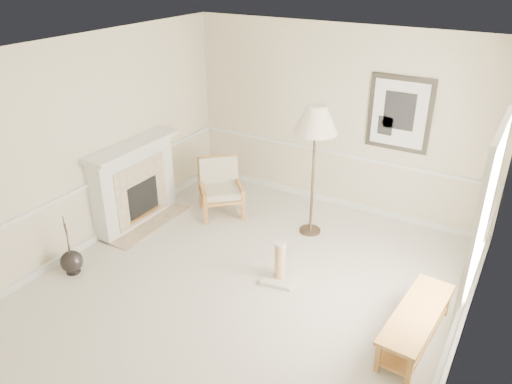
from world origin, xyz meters
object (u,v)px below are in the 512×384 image
armchair (220,184)px  bench (416,321)px  floor_vase (72,262)px  floor_lamp (316,123)px  scratching_post (280,269)px

armchair → bench: armchair is taller
floor_vase → floor_lamp: (2.25, 2.55, 1.55)m
floor_vase → scratching_post: 2.73m
floor_lamp → bench: size_ratio=1.38×
floor_vase → armchair: 2.55m
floor_lamp → armchair: bearing=-175.1°
floor_lamp → scratching_post: size_ratio=3.45×
scratching_post → armchair: bearing=145.3°
floor_vase → floor_lamp: floor_lamp is taller
bench → floor_lamp: bearing=141.7°
floor_vase → floor_lamp: 3.74m
floor_lamp → scratching_post: 2.03m
floor_vase → armchair: armchair is taller
armchair → scratching_post: 2.12m
armchair → floor_lamp: floor_lamp is taller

